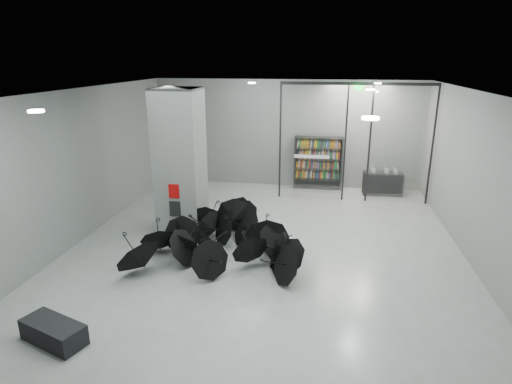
% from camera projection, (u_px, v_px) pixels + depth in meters
% --- Properties ---
extents(room, '(14.00, 14.02, 4.01)m').
position_uv_depth(room, '(259.00, 150.00, 9.27)').
color(room, gray).
rests_on(room, ground).
extents(column, '(1.20, 1.20, 4.00)m').
position_uv_depth(column, '(180.00, 162.00, 11.79)').
color(column, slate).
rests_on(column, ground).
extents(fire_cabinet, '(0.28, 0.04, 0.38)m').
position_uv_depth(fire_cabinet, '(174.00, 191.00, 11.40)').
color(fire_cabinet, '#A50A07').
rests_on(fire_cabinet, column).
extents(info_panel, '(0.30, 0.03, 0.42)m').
position_uv_depth(info_panel, '(175.00, 209.00, 11.55)').
color(info_panel, black).
rests_on(info_panel, column).
extents(exit_sign, '(0.30, 0.06, 0.15)m').
position_uv_depth(exit_sign, '(359.00, 88.00, 13.60)').
color(exit_sign, '#0CE533').
rests_on(exit_sign, room).
extents(glass_partition, '(5.06, 0.08, 4.00)m').
position_uv_depth(glass_partition, '(354.00, 138.00, 14.29)').
color(glass_partition, silver).
rests_on(glass_partition, ground).
extents(bench, '(1.29, 0.89, 0.38)m').
position_uv_depth(bench, '(54.00, 332.00, 7.44)').
color(bench, black).
rests_on(bench, ground).
extents(bookshelf, '(1.79, 0.37, 1.97)m').
position_uv_depth(bookshelf, '(318.00, 163.00, 16.00)').
color(bookshelf, black).
rests_on(bookshelf, ground).
extents(shop_counter, '(1.39, 0.61, 0.82)m').
position_uv_depth(shop_counter, '(383.00, 184.00, 15.42)').
color(shop_counter, black).
rests_on(shop_counter, ground).
extents(umbrella_cluster, '(4.81, 4.71, 1.32)m').
position_uv_depth(umbrella_cluster, '(224.00, 242.00, 10.79)').
color(umbrella_cluster, black).
rests_on(umbrella_cluster, ground).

